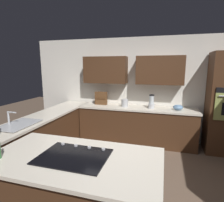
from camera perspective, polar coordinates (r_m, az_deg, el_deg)
ground_plane at (r=3.31m, az=4.24°, el=-24.15°), size 14.00×14.00×0.00m
wall_back at (r=4.77m, az=8.82°, el=4.97°), size 6.00×0.44×2.60m
lower_cabinets_back at (r=4.66m, az=7.53°, el=-7.60°), size 2.80×0.60×0.86m
countertop_back at (r=4.54m, az=7.67°, el=-2.20°), size 2.84×0.64×0.04m
lower_cabinets_side at (r=4.24m, az=-19.19°, el=-10.01°), size 0.60×2.90×0.86m
countertop_side at (r=4.11m, az=-19.58°, el=-4.11°), size 0.64×2.94×0.04m
island_base at (r=2.42m, az=-11.34°, el=-26.54°), size 1.85×0.94×0.86m
island_top at (r=2.18m, az=-11.80°, el=-17.07°), size 1.93×1.02×0.04m
sink_unit at (r=3.53m, az=-27.08°, el=-6.44°), size 0.46×0.70×0.23m
cooktop at (r=2.17m, az=-11.75°, el=-16.36°), size 0.76×0.56×0.03m
blender at (r=4.46m, az=12.15°, el=-0.44°), size 0.15×0.15×0.33m
mixing_bowl at (r=4.48m, az=19.79°, el=-1.86°), size 0.22×0.22×0.12m
spice_rack at (r=4.80m, az=-3.41°, el=0.87°), size 0.32×0.11×0.33m
kettle at (r=4.56m, az=3.96°, el=-0.61°), size 0.17×0.17×0.19m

